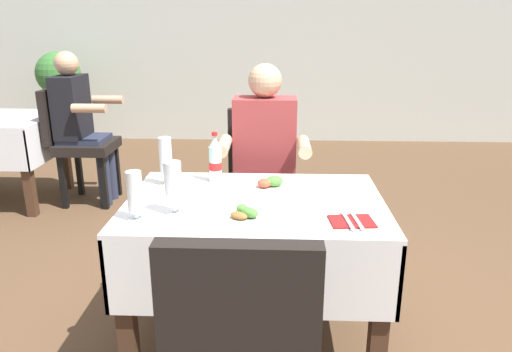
% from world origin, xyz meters
% --- Properties ---
extents(ground_plane, '(11.00, 11.00, 0.00)m').
position_xyz_m(ground_plane, '(0.00, 0.00, 0.00)').
color(ground_plane, brown).
extents(back_wall, '(11.00, 0.12, 2.72)m').
position_xyz_m(back_wall, '(0.00, 4.14, 1.36)').
color(back_wall, silver).
rests_on(back_wall, ground).
extents(main_dining_table, '(1.13, 0.79, 0.73)m').
position_xyz_m(main_dining_table, '(-0.11, -0.10, 0.55)').
color(main_dining_table, white).
rests_on(main_dining_table, ground).
extents(chair_far_diner_seat, '(0.44, 0.50, 0.97)m').
position_xyz_m(chair_far_diner_seat, '(-0.11, 0.69, 0.55)').
color(chair_far_diner_seat, black).
rests_on(chair_far_diner_seat, ground).
extents(chair_near_camera_side, '(0.44, 0.50, 0.97)m').
position_xyz_m(chair_near_camera_side, '(-0.11, -0.88, 0.55)').
color(chair_near_camera_side, black).
rests_on(chair_near_camera_side, ground).
extents(seated_diner_far, '(0.50, 0.46, 1.26)m').
position_xyz_m(seated_diner_far, '(-0.08, 0.58, 0.71)').
color(seated_diner_far, '#282D42').
rests_on(seated_diner_far, ground).
extents(plate_near_camera, '(0.24, 0.24, 0.05)m').
position_xyz_m(plate_near_camera, '(-0.12, -0.30, 0.74)').
color(plate_near_camera, white).
rests_on(plate_near_camera, main_dining_table).
extents(plate_far_diner, '(0.23, 0.23, 0.06)m').
position_xyz_m(plate_far_diner, '(-0.04, 0.07, 0.75)').
color(plate_far_diner, white).
rests_on(plate_far_diner, main_dining_table).
extents(beer_glass_left, '(0.07, 0.07, 0.23)m').
position_xyz_m(beer_glass_left, '(-0.54, 0.10, 0.85)').
color(beer_glass_left, white).
rests_on(beer_glass_left, main_dining_table).
extents(beer_glass_middle, '(0.07, 0.07, 0.22)m').
position_xyz_m(beer_glass_middle, '(-0.43, -0.26, 0.84)').
color(beer_glass_middle, white).
rests_on(beer_glass_middle, main_dining_table).
extents(beer_glass_right, '(0.07, 0.07, 0.20)m').
position_xyz_m(beer_glass_right, '(-0.57, -0.34, 0.83)').
color(beer_glass_right, white).
rests_on(beer_glass_right, main_dining_table).
extents(cola_bottle_primary, '(0.06, 0.06, 0.25)m').
position_xyz_m(cola_bottle_primary, '(-0.31, 0.16, 0.84)').
color(cola_bottle_primary, silver).
rests_on(cola_bottle_primary, main_dining_table).
extents(napkin_cutlery_set, '(0.18, 0.19, 0.01)m').
position_xyz_m(napkin_cutlery_set, '(0.28, -0.33, 0.73)').
color(napkin_cutlery_set, maroon).
rests_on(napkin_cutlery_set, main_dining_table).
extents(background_chair_right, '(0.50, 0.44, 0.97)m').
position_xyz_m(background_chair_right, '(-1.68, 1.75, 0.55)').
color(background_chair_right, black).
rests_on(background_chair_right, ground).
extents(background_patron, '(0.46, 0.50, 1.26)m').
position_xyz_m(background_patron, '(-1.63, 1.75, 0.71)').
color(background_patron, '#282D42').
rests_on(background_patron, ground).
extents(potted_plant_corner, '(0.51, 0.51, 1.15)m').
position_xyz_m(potted_plant_corner, '(-2.59, 3.58, 0.74)').
color(potted_plant_corner, brown).
rests_on(potted_plant_corner, ground).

